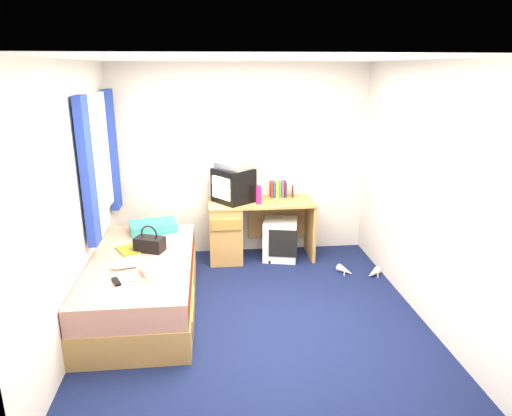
{
  "coord_description": "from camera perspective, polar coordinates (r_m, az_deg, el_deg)",
  "views": [
    {
      "loc": [
        -0.41,
        -3.96,
        2.33
      ],
      "look_at": [
        0.08,
        0.7,
        0.89
      ],
      "focal_mm": 32.0,
      "sensor_mm": 36.0,
      "label": 1
    }
  ],
  "objects": [
    {
      "name": "desk",
      "position": [
        5.74,
        -2.1,
        -2.47
      ],
      "size": [
        1.3,
        0.55,
        0.75
      ],
      "color": "tan",
      "rests_on": "ground"
    },
    {
      "name": "storage_cube",
      "position": [
        5.79,
        3.04,
        -3.88
      ],
      "size": [
        0.49,
        0.49,
        0.51
      ],
      "primitive_type": "cube",
      "rotation": [
        0.0,
        0.0,
        -0.22
      ],
      "color": "white",
      "rests_on": "ground"
    },
    {
      "name": "magazine",
      "position": [
        4.86,
        -15.55,
        -5.04
      ],
      "size": [
        0.32,
        0.35,
        0.01
      ],
      "primitive_type": "cube",
      "rotation": [
        0.0,
        0.0,
        0.5
      ],
      "color": "yellow",
      "rests_on": "bed"
    },
    {
      "name": "water_bottle",
      "position": [
        4.44,
        -16.06,
        -6.87
      ],
      "size": [
        0.21,
        0.12,
        0.07
      ],
      "primitive_type": "cylinder",
      "rotation": [
        0.0,
        1.57,
        0.24
      ],
      "color": "silver",
      "rests_on": "bed"
    },
    {
      "name": "picture_frame",
      "position": [
        5.84,
        4.59,
        2.1
      ],
      "size": [
        0.04,
        0.12,
        0.14
      ],
      "primitive_type": "cube",
      "rotation": [
        0.0,
        0.0,
        -0.17
      ],
      "color": "black",
      "rests_on": "desk"
    },
    {
      "name": "towel",
      "position": [
        4.27,
        -11.9,
        -7.3
      ],
      "size": [
        0.38,
        0.35,
        0.1
      ],
      "primitive_type": "cube",
      "rotation": [
        0.0,
        0.0,
        0.41
      ],
      "color": "silver",
      "rests_on": "bed"
    },
    {
      "name": "window_assembly",
      "position": [
        5.07,
        -18.98,
        5.85
      ],
      "size": [
        0.11,
        1.42,
        1.4
      ],
      "color": "silver",
      "rests_on": "room_shell"
    },
    {
      "name": "pink_water_bottle",
      "position": [
        5.5,
        0.35,
        1.58
      ],
      "size": [
        0.07,
        0.07,
        0.21
      ],
      "primitive_type": "cylinder",
      "rotation": [
        0.0,
        0.0,
        -0.1
      ],
      "color": "#C01B6E",
      "rests_on": "desk"
    },
    {
      "name": "room_shell",
      "position": [
        4.08,
        -0.11,
        4.69
      ],
      "size": [
        3.4,
        3.4,
        3.4
      ],
      "color": "white",
      "rests_on": "ground"
    },
    {
      "name": "vcr",
      "position": [
        5.52,
        -2.86,
        5.32
      ],
      "size": [
        0.47,
        0.48,
        0.07
      ],
      "primitive_type": "cube",
      "rotation": [
        0.0,
        0.0,
        -0.81
      ],
      "color": "silver",
      "rests_on": "crt_tv"
    },
    {
      "name": "remote_control",
      "position": [
        4.19,
        -17.07,
        -8.79
      ],
      "size": [
        0.11,
        0.17,
        0.02
      ],
      "primitive_type": "cube",
      "rotation": [
        0.0,
        0.0,
        0.41
      ],
      "color": "black",
      "rests_on": "bed"
    },
    {
      "name": "colour_swatch_fan",
      "position": [
        4.16,
        -13.88,
        -8.78
      ],
      "size": [
        0.23,
        0.11,
        0.01
      ],
      "primitive_type": "cube",
      "rotation": [
        0.0,
        0.0,
        -0.22
      ],
      "color": "yellow",
      "rests_on": "bed"
    },
    {
      "name": "ground",
      "position": [
        4.61,
        -0.1,
        -13.21
      ],
      "size": [
        3.4,
        3.4,
        0.0
      ],
      "primitive_type": "plane",
      "color": "#0C1438",
      "rests_on": "ground"
    },
    {
      "name": "aerosol_can",
      "position": [
        5.7,
        -0.97,
        1.9
      ],
      "size": [
        0.05,
        0.05,
        0.16
      ],
      "primitive_type": "cylinder",
      "rotation": [
        0.0,
        0.0,
        0.11
      ],
      "color": "white",
      "rests_on": "desk"
    },
    {
      "name": "white_heels",
      "position": [
        5.53,
        12.77,
        -7.8
      ],
      "size": [
        0.5,
        0.33,
        0.09
      ],
      "color": "silver",
      "rests_on": "ground"
    },
    {
      "name": "bed",
      "position": [
        4.75,
        -13.92,
        -9.12
      ],
      "size": [
        1.01,
        2.0,
        0.54
      ],
      "color": "tan",
      "rests_on": "ground"
    },
    {
      "name": "book_row",
      "position": [
        5.82,
        2.78,
        2.37
      ],
      "size": [
        0.2,
        0.13,
        0.2
      ],
      "color": "maroon",
      "rests_on": "desk"
    },
    {
      "name": "handbag",
      "position": [
        4.77,
        -13.15,
        -4.35
      ],
      "size": [
        0.33,
        0.26,
        0.28
      ],
      "rotation": [
        0.0,
        0.0,
        -0.37
      ],
      "color": "black",
      "rests_on": "bed"
    },
    {
      "name": "pillow",
      "position": [
        5.33,
        -12.71,
        -2.29
      ],
      "size": [
        0.57,
        0.43,
        0.11
      ],
      "primitive_type": "cube",
      "rotation": [
        0.0,
        0.0,
        0.22
      ],
      "color": "#1A54AB",
      "rests_on": "bed"
    },
    {
      "name": "crt_tv",
      "position": [
        5.58,
        -2.86,
        2.86
      ],
      "size": [
        0.56,
        0.56,
        0.41
      ],
      "rotation": [
        0.0,
        0.0,
        -0.92
      ],
      "color": "black",
      "rests_on": "desk"
    }
  ]
}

